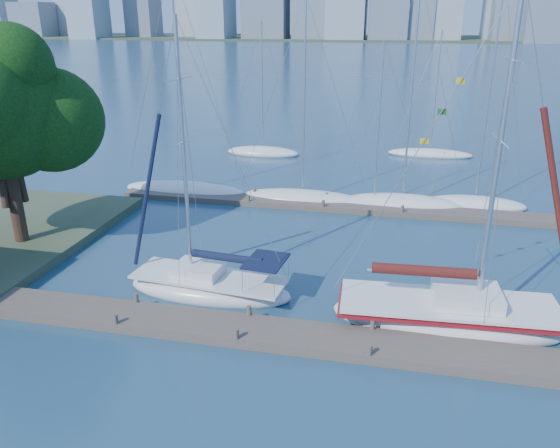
# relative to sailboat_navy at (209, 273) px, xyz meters

# --- Properties ---
(ground) EXTENTS (700.00, 700.00, 0.00)m
(ground) POSITION_rel_sailboat_navy_xyz_m (2.43, -2.97, -1.04)
(ground) COLOR navy
(ground) RESTS_ON ground
(near_dock) EXTENTS (26.00, 2.00, 0.40)m
(near_dock) POSITION_rel_sailboat_navy_xyz_m (2.43, -2.97, -0.84)
(near_dock) COLOR brown
(near_dock) RESTS_ON ground
(far_dock) EXTENTS (30.00, 1.80, 0.36)m
(far_dock) POSITION_rel_sailboat_navy_xyz_m (4.43, 13.03, -0.86)
(far_dock) COLOR brown
(far_dock) RESTS_ON ground
(far_shore) EXTENTS (800.00, 100.00, 1.50)m
(far_shore) POSITION_rel_sailboat_navy_xyz_m (2.43, 317.03, -1.04)
(far_shore) COLOR #38472D
(far_shore) RESTS_ON ground
(sailboat_navy) EXTENTS (7.77, 3.19, 12.46)m
(sailboat_navy) POSITION_rel_sailboat_navy_xyz_m (0.00, 0.00, 0.00)
(sailboat_navy) COLOR white
(sailboat_navy) RESTS_ON ground
(sailboat_maroon) EXTENTS (9.46, 3.58, 13.75)m
(sailboat_maroon) POSITION_rel_sailboat_navy_xyz_m (10.37, -0.51, -0.04)
(sailboat_maroon) COLOR white
(sailboat_maroon) RESTS_ON ground
(bg_boat_0) EXTENTS (9.15, 3.33, 15.53)m
(bg_boat_0) POSITION_rel_sailboat_navy_xyz_m (-6.78, 14.03, -0.74)
(bg_boat_0) COLOR white
(bg_boat_0) RESTS_ON ground
(bg_boat_1) EXTENTS (8.70, 2.99, 13.44)m
(bg_boat_1) POSITION_rel_sailboat_navy_xyz_m (1.78, 14.04, -0.77)
(bg_boat_1) COLOR white
(bg_boat_1) RESTS_ON ground
(bg_boat_2) EXTENTS (7.38, 3.29, 10.82)m
(bg_boat_2) POSITION_rel_sailboat_navy_xyz_m (6.57, 14.06, -0.82)
(bg_boat_2) COLOR white
(bg_boat_2) RESTS_ON ground
(bg_boat_3) EXTENTS (8.00, 3.62, 14.40)m
(bg_boat_3) POSITION_rel_sailboat_navy_xyz_m (8.43, 14.33, -0.74)
(bg_boat_3) COLOR white
(bg_boat_3) RESTS_ON ground
(bg_boat_4) EXTENTS (6.91, 4.64, 14.58)m
(bg_boat_4) POSITION_rel_sailboat_navy_xyz_m (13.12, 15.26, -0.75)
(bg_boat_4) COLOR white
(bg_boat_4) RESTS_ON ground
(bg_boat_6) EXTENTS (6.86, 2.84, 11.88)m
(bg_boat_6) POSITION_rel_sailboat_navy_xyz_m (-4.18, 26.55, -0.78)
(bg_boat_6) COLOR white
(bg_boat_6) RESTS_ON ground
(bg_boat_7) EXTENTS (7.65, 4.75, 11.14)m
(bg_boat_7) POSITION_rel_sailboat_navy_xyz_m (10.74, 29.34, -0.82)
(bg_boat_7) COLOR white
(bg_boat_7) RESTS_ON ground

